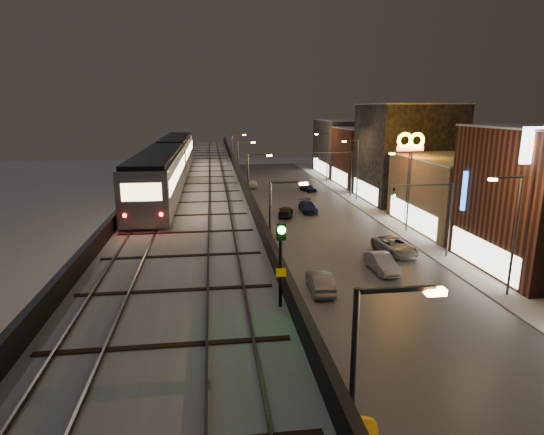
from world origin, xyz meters
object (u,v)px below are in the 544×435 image
car_far_white (253,184)px  sign_citgo (535,166)px  car_onc_white (308,207)px  car_mid_dark (286,212)px  subway_train (170,162)px  car_onc_red (308,188)px  rail_signal (281,249)px  car_onc_dark (395,246)px  car_near_white (320,282)px  car_onc_silver (381,264)px

car_far_white → sign_citgo: 51.50m
car_onc_white → sign_citgo: 31.41m
sign_citgo → car_mid_dark: bearing=117.7°
subway_train → car_onc_red: bearing=54.1°
subway_train → rail_signal: 31.09m
car_onc_white → car_onc_dark: bearing=-76.5°
car_far_white → subway_train: bearing=74.2°
subway_train → car_mid_dark: size_ratio=8.67×
car_near_white → car_onc_red: bearing=-98.0°
car_near_white → car_onc_dark: 12.15m
car_mid_dark → car_onc_dark: 18.17m
car_onc_dark → car_mid_dark: bearing=105.8°
sign_citgo → car_far_white: bearing=108.3°
car_mid_dark → car_onc_dark: bearing=128.1°
car_onc_dark → sign_citgo: 14.44m
subway_train → car_onc_silver: subway_train is taller
car_far_white → sign_citgo: (15.96, -48.15, 8.91)m
car_mid_dark → sign_citgo: bearing=130.2°
car_onc_dark → sign_citgo: bearing=-68.8°
rail_signal → car_onc_red: bearing=77.0°
subway_train → car_onc_dark: size_ratio=6.95×
car_far_white → car_onc_red: size_ratio=1.04×
car_onc_silver → car_onc_dark: 5.41m
car_onc_dark → car_onc_white: size_ratio=1.12×
car_onc_silver → sign_citgo: (8.91, -5.31, 8.81)m
car_onc_silver → car_onc_white: car_onc_silver is taller
car_onc_silver → car_onc_red: bearing=84.8°
car_onc_red → car_onc_white: bearing=-121.0°
car_onc_red → sign_citgo: 44.59m
car_mid_dark → car_onc_dark: size_ratio=0.80×
car_mid_dark → car_onc_white: 3.95m
car_near_white → car_onc_red: 41.98m
subway_train → car_onc_silver: (18.09, -10.47, -7.70)m
rail_signal → car_mid_dark: size_ratio=0.72×
subway_train → car_onc_red: size_ratio=10.16×
rail_signal → car_onc_silver: 24.50m
car_onc_silver → sign_citgo: bearing=-33.5°
car_far_white → car_onc_silver: (7.05, -42.84, 0.10)m
subway_train → car_onc_white: bearing=37.0°
car_onc_dark → car_near_white: bearing=-148.8°
subway_train → car_mid_dark: 18.58m
subway_train → car_near_white: 19.91m
rail_signal → car_onc_white: rail_signal is taller
car_onc_red → car_onc_dark: bearing=-106.7°
subway_train → car_mid_dark: bearing=38.1°
car_onc_dark → car_onc_red: bearing=82.6°
car_onc_silver → car_onc_dark: size_ratio=0.85×
car_near_white → car_onc_white: 26.86m
rail_signal → car_onc_dark: size_ratio=0.57×
car_mid_dark → car_far_white: 22.08m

